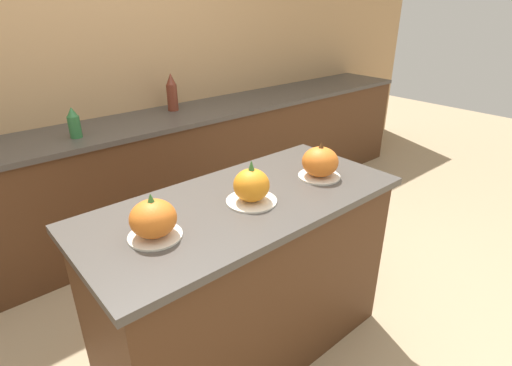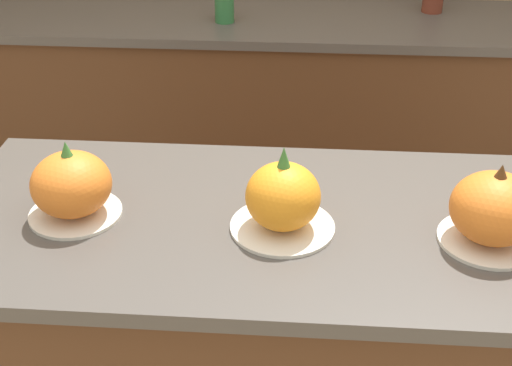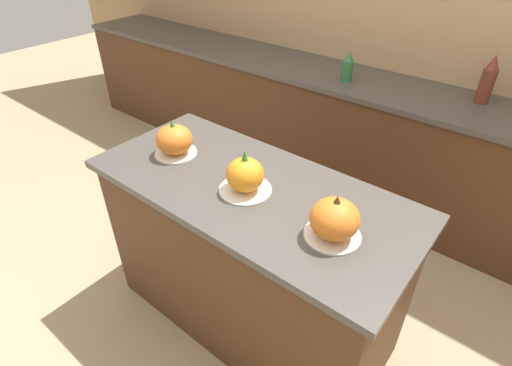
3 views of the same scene
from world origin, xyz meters
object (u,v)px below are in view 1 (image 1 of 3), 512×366
Objects in this scene: pumpkin_cake_center at (251,187)px; pumpkin_cake_left at (153,220)px; pumpkin_cake_right at (320,163)px; bottle_tall at (172,93)px; bottle_short at (74,123)px.

pumpkin_cake_left is at bearing 177.58° from pumpkin_cake_center.
pumpkin_cake_right is 0.73× the size of bottle_tall.
bottle_short is at bearing 101.38° from pumpkin_cake_center.
pumpkin_cake_center is at bearing -108.51° from bottle_tall.
bottle_tall is (0.53, 1.59, 0.07)m from pumpkin_cake_center.
bottle_short reaches higher than pumpkin_cake_right.
pumpkin_cake_right is at bearing -63.32° from bottle_short.
pumpkin_cake_right is (0.89, -0.04, 0.00)m from pumpkin_cake_left.
pumpkin_cake_center is 1.15× the size of bottle_short.
bottle_tall is at bearing 57.79° from pumpkin_cake_left.
bottle_short is at bearing 82.74° from pumpkin_cake_left.
bottle_tall reaches higher than pumpkin_cake_left.
pumpkin_cake_right is at bearing -93.66° from bottle_tall.
pumpkin_cake_right is at bearing -2.30° from pumpkin_cake_left.
pumpkin_cake_right is at bearing -2.18° from pumpkin_cake_center.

